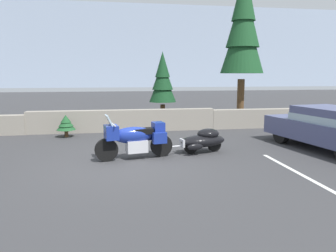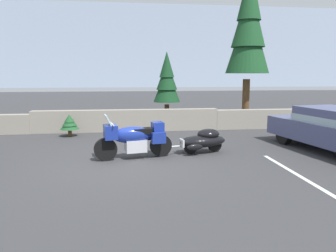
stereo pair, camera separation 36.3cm
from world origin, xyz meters
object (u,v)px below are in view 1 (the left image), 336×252
(sedan_at_right_edge, at_px, (332,127))
(pine_tree_tall, at_px, (243,26))
(car_shaped_trailer, at_px, (203,140))
(touring_motorcycle, at_px, (134,138))
(pine_tree_secondary, at_px, (163,80))

(sedan_at_right_edge, bearing_deg, pine_tree_tall, 94.73)
(pine_tree_tall, bearing_deg, sedan_at_right_edge, -85.27)
(pine_tree_tall, bearing_deg, car_shaped_trailer, -121.16)
(touring_motorcycle, xyz_separation_m, car_shaped_trailer, (2.19, 0.41, -0.21))
(touring_motorcycle, distance_m, car_shaped_trailer, 2.24)
(car_shaped_trailer, distance_m, sedan_at_right_edge, 4.20)
(sedan_at_right_edge, xyz_separation_m, pine_tree_tall, (-0.53, 6.41, 4.06))
(pine_tree_tall, xyz_separation_m, pine_tree_secondary, (-4.09, -0.35, -2.62))
(pine_tree_secondary, bearing_deg, car_shaped_trailer, -85.34)
(car_shaped_trailer, distance_m, pine_tree_tall, 8.29)
(car_shaped_trailer, height_order, sedan_at_right_edge, sedan_at_right_edge)
(car_shaped_trailer, bearing_deg, pine_tree_secondary, 94.66)
(touring_motorcycle, bearing_deg, car_shaped_trailer, 10.64)
(touring_motorcycle, height_order, car_shaped_trailer, touring_motorcycle)
(sedan_at_right_edge, height_order, pine_tree_secondary, pine_tree_secondary)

